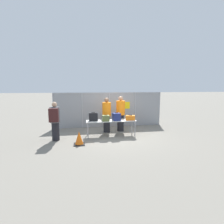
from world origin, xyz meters
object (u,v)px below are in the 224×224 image
Objects in this scene: suitcase_black at (93,117)px; traveler_hooded at (55,120)px; inspection_table at (111,122)px; suitcase_navy at (116,117)px; security_worker_near at (107,115)px; security_worker_far at (121,113)px; suitcase_olive at (106,118)px; utility_trailer at (130,114)px; suitcase_orange at (130,118)px; traffic_cone at (79,138)px.

traveler_hooded is (-1.66, -0.38, -0.01)m from suitcase_black.
inspection_table is at bearing -4.29° from traveler_hooded.
suitcase_navy is (0.25, -0.05, 0.23)m from inspection_table.
suitcase_navy is at bearing 101.99° from security_worker_near.
security_worker_near reaches higher than suitcase_black.
security_worker_far reaches higher than inspection_table.
suitcase_olive is 0.08× the size of utility_trailer.
inspection_table is 2.52m from traveler_hooded.
suitcase_olive reaches higher than inspection_table.
inspection_table is at bearing -117.90° from utility_trailer.
inspection_table is at bearing -2.09° from suitcase_black.
traveler_hooded is (-3.40, -0.30, 0.07)m from suitcase_orange.
security_worker_far is at bearing -114.70° from utility_trailer.
traveler_hooded is (-2.49, -0.35, 0.23)m from inspection_table.
security_worker_near is 0.96× the size of security_worker_far.
suitcase_orange is at bearing 2.06° from suitcase_olive.
suitcase_black is 0.22× the size of security_worker_far.
suitcase_black reaches higher than inspection_table.
suitcase_olive is 1.28m from security_worker_far.
security_worker_near is 2.32m from traffic_cone.
utility_trailer is (1.38, 3.01, -0.52)m from security_worker_far.
suitcase_navy reaches higher than suitcase_olive.
suitcase_navy is at bearing -114.62° from utility_trailer.
security_worker_far reaches higher than utility_trailer.
utility_trailer is at bearing 53.02° from suitcase_black.
inspection_table is 1.27× the size of security_worker_far.
inspection_table is 1.87m from traffic_cone.
suitcase_navy is 0.84× the size of suitcase_orange.
suitcase_black is at bearing 175.75° from suitcase_navy.
suitcase_navy reaches higher than suitcase_orange.
traffic_cone is (-1.22, -0.96, -0.62)m from suitcase_olive.
utility_trailer is at bearing 74.06° from suitcase_orange.
suitcase_black is 1.22× the size of suitcase_olive.
suitcase_black reaches higher than utility_trailer.
suitcase_orange is at bearing 99.12° from security_worker_far.
inspection_table is 5.05× the size of suitcase_orange.
traveler_hooded reaches higher than suitcase_orange.
suitcase_orange is 0.26× the size of security_worker_near.
suitcase_olive is 0.52m from suitcase_navy.
suitcase_olive is at bearing -175.20° from suitcase_navy.
suitcase_orange is (1.18, 0.04, -0.02)m from suitcase_olive.
traveler_hooded reaches higher than suitcase_olive.
suitcase_navy is 0.67m from suitcase_orange.
inspection_table is 0.93m from suitcase_orange.
utility_trailer is (2.02, 3.82, -0.26)m from inspection_table.
suitcase_olive is at bearing -12.29° from suitcase_black.
traffic_cone is (-1.73, -1.00, -0.66)m from suitcase_navy.
suitcase_black is 0.09× the size of utility_trailer.
traffic_cone is at bearing -144.55° from inspection_table.
traveler_hooded is at bearing 11.45° from security_worker_far.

